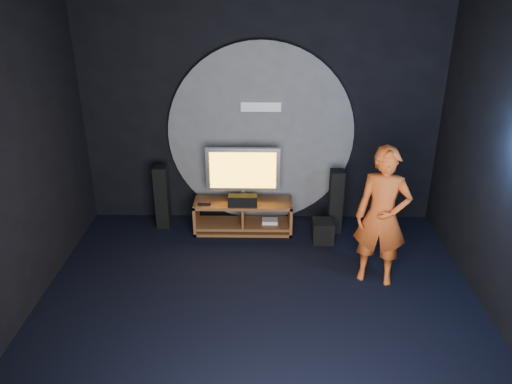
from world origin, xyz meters
TOP-DOWN VIEW (x-y plane):
  - floor at (0.00, 0.00)m, footprint 5.00×5.00m
  - back_wall at (0.00, 2.50)m, footprint 5.00×0.04m
  - front_wall at (0.00, -2.50)m, footprint 5.00×0.04m
  - wall_disc_panel at (0.00, 2.44)m, footprint 2.60×0.11m
  - media_console at (-0.24, 2.05)m, footprint 1.38×0.45m
  - tv at (-0.24, 2.12)m, footprint 1.02×0.22m
  - center_speaker at (-0.24, 1.93)m, footprint 0.40×0.15m
  - remote at (-0.78, 1.93)m, footprint 0.18×0.05m
  - tower_speaker_left at (-1.40, 2.16)m, footprint 0.19×0.21m
  - tower_speaker_right at (1.05, 2.05)m, footprint 0.19×0.21m
  - subwoofer at (0.86, 1.75)m, footprint 0.28×0.28m
  - player at (1.40, 0.84)m, footprint 0.70×0.55m

SIDE VIEW (x-z plane):
  - floor at x=0.00m, z-range 0.00..0.00m
  - subwoofer at x=0.86m, z-range 0.00..0.31m
  - media_console at x=-0.24m, z-range -0.03..0.42m
  - remote at x=-0.78m, z-range 0.45..0.47m
  - tower_speaker_left at x=-1.40m, z-range 0.00..0.93m
  - tower_speaker_right at x=1.05m, z-range 0.00..0.93m
  - center_speaker at x=-0.24m, z-range 0.45..0.60m
  - player at x=1.40m, z-range 0.00..1.68m
  - tv at x=-0.24m, z-range 0.49..1.26m
  - wall_disc_panel at x=0.00m, z-range 0.00..2.60m
  - back_wall at x=0.00m, z-range 0.00..3.50m
  - front_wall at x=0.00m, z-range 0.00..3.50m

